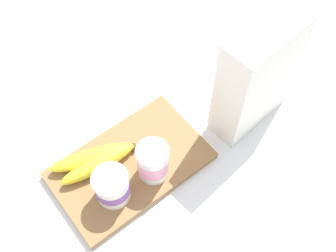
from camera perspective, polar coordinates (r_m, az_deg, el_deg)
The scene contains 6 objects.
ground_plane at distance 0.94m, azimuth -5.15°, elevation -5.64°, with size 2.40×2.40×0.00m, color white.
cutting_board at distance 0.93m, azimuth -5.19°, elevation -5.38°, with size 0.34×0.21×0.02m, color olive.
cereal_box at distance 0.91m, azimuth 12.14°, elevation 6.60°, with size 0.20×0.08×0.28m, color white.
yogurt_cup_front at distance 0.87m, azimuth -2.07°, elevation -4.96°, with size 0.07×0.07×0.10m.
yogurt_cup_back at distance 0.86m, azimuth -7.69°, elevation -8.25°, with size 0.07×0.07×0.08m.
banana_bunch at distance 0.92m, azimuth -9.98°, elevation -4.66°, with size 0.19×0.10×0.04m.
Camera 1 is at (0.18, 0.37, 0.84)m, focal length 44.44 mm.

